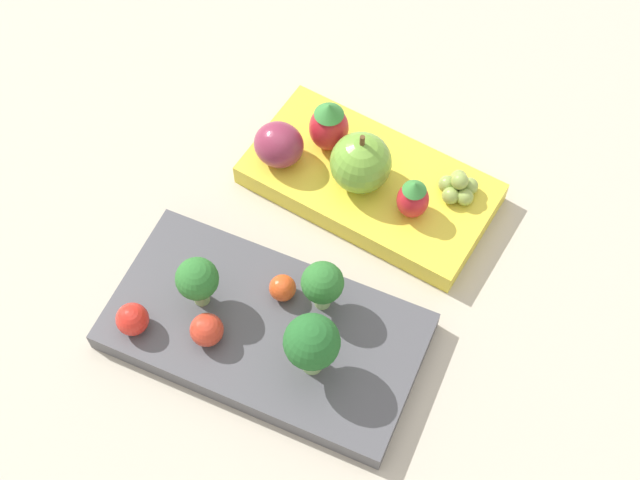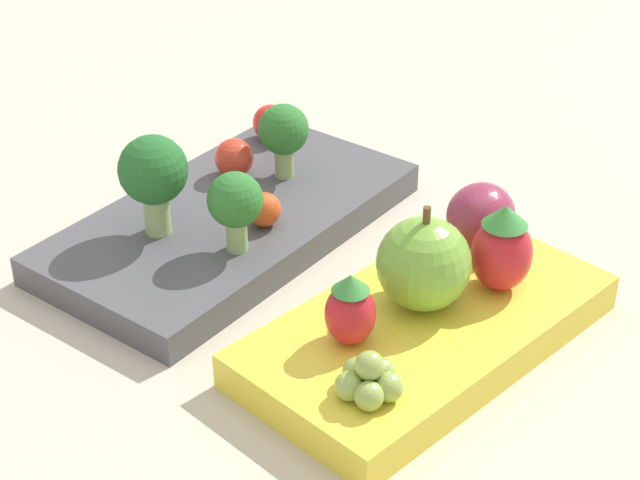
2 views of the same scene
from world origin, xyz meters
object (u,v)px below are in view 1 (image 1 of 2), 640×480
Objects in this scene: broccoli_floret_1 at (197,280)px; plum at (279,145)px; cherry_tomato_2 at (132,319)px; apple at (359,162)px; cherry_tomato_1 at (207,330)px; broccoli_floret_0 at (322,284)px; cherry_tomato_0 at (283,288)px; grape_cluster at (458,187)px; broccoli_floret_2 at (312,343)px; bento_box_fruit at (370,183)px; strawberry_1 at (413,198)px; strawberry_0 at (329,126)px; bento_box_savoury at (265,331)px.

plum is (0.00, -0.14, -0.01)m from broccoli_floret_1.
plum reaches higher than cherry_tomato_2.
cherry_tomato_1 is at bearing 75.54° from apple.
cherry_tomato_2 is (0.12, 0.07, -0.02)m from broccoli_floret_0.
cherry_tomato_1 is 0.18m from apple.
broccoli_floret_1 is at bearing 22.76° from broccoli_floret_0.
plum is (0.06, -0.11, 0.01)m from cherry_tomato_0.
broccoli_floret_0 reaches higher than grape_cluster.
broccoli_floret_2 is 2.49× the size of cherry_tomato_2.
cherry_tomato_0 is at bearing -44.17° from broccoli_floret_2.
bento_box_fruit is at bearing -136.15° from apple.
apple is 1.41× the size of plum.
cherry_tomato_0 is 0.11m from cherry_tomato_2.
grape_cluster is (-0.03, -0.03, -0.01)m from strawberry_1.
broccoli_floret_0 is 1.17× the size of plum.
cherry_tomato_0 is 0.12m from plum.
strawberry_0 reaches higher than cherry_tomato_0.
plum is at bearing -88.53° from broccoli_floret_1.
plum is (0.07, 0.01, -0.01)m from apple.
bento_box_savoury is at bearing -154.94° from cherry_tomato_2.
broccoli_floret_0 reaches higher than cherry_tomato_2.
bento_box_savoury is 0.10m from cherry_tomato_2.
plum is at bearing 5.97° from apple.
cherry_tomato_2 reaches higher than bento_box_savoury.
grape_cluster is at bearing -117.76° from bento_box_savoury.
broccoli_floret_0 is 0.09m from cherry_tomato_1.
broccoli_floret_0 is at bearing -157.24° from broccoli_floret_1.
apple is at bearing -80.07° from broccoli_floret_0.
apple is at bearing -174.03° from plum.
strawberry_1 is 0.04m from grape_cluster.
bento_box_fruit is 0.17m from broccoli_floret_2.
cherry_tomato_0 is at bearing -151.24° from broccoli_floret_1.
cherry_tomato_2 is (0.03, 0.04, -0.02)m from broccoli_floret_1.
bento_box_savoury is 0.15m from bento_box_fruit.
cherry_tomato_2 is at bearing 38.47° from cherry_tomato_0.
cherry_tomato_2 is 0.23m from strawberry_1.
strawberry_1 is (-0.04, 0.02, 0.03)m from bento_box_fruit.
broccoli_floret_2 is (-0.10, 0.01, 0.01)m from broccoli_floret_1.
strawberry_0 is (0.04, -0.02, 0.03)m from bento_box_fruit.
cherry_tomato_2 is (0.13, 0.03, -0.03)m from broccoli_floret_2.
strawberry_1 is (-0.06, -0.13, 0.03)m from bento_box_savoury.
broccoli_floret_2 reaches higher than cherry_tomato_0.
bento_box_fruit is 4.35× the size of broccoli_floret_1.
apple is at bearing -113.32° from broccoli_floret_1.
grape_cluster is (-0.14, -0.03, -0.01)m from plum.
broccoli_floret_0 is 1.23× the size of strawberry_1.
cherry_tomato_0 is at bearing -122.14° from cherry_tomato_1.
bento_box_fruit is 5.15× the size of plum.
cherry_tomato_0 is 0.41× the size of strawberry_0.
cherry_tomato_1 is 0.18m from strawberry_1.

